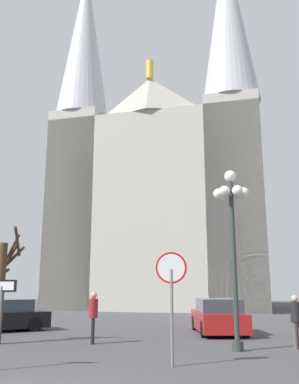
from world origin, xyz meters
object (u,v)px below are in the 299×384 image
cathedral (161,188)px  one_way_arrow_sign (0,309)px  street_lamp (232,220)px  parked_car_near_red (218,317)px  stop_sign (171,284)px  pedestrian_walking (93,312)px  pedestrian_standing (296,316)px  bare_tree (2,285)px

cathedral → one_way_arrow_sign: (0.91, -29.58, -9.94)m
street_lamp → parked_car_near_red: (-0.76, 5.03, -3.42)m
stop_sign → parked_car_near_red: bearing=83.9°
pedestrian_walking → pedestrian_standing: 6.87m
street_lamp → cathedral: bearing=104.6°
bare_tree → pedestrian_standing: size_ratio=2.44×
one_way_arrow_sign → parked_car_near_red: bearing=62.1°
pedestrian_standing → street_lamp: bearing=-156.5°
cathedral → pedestrian_walking: (1.62, -24.56, -10.27)m
cathedral → stop_sign: (4.97, -28.29, -9.35)m
stop_sign → street_lamp: street_lamp is taller
street_lamp → pedestrian_standing: 3.72m
street_lamp → bare_tree: (-8.24, 0.11, -2.09)m
one_way_arrow_sign → street_lamp: size_ratio=0.36×
cathedral → pedestrian_walking: bearing=-86.2°
one_way_arrow_sign → pedestrian_standing: one_way_arrow_sign is taller
street_lamp → pedestrian_standing: size_ratio=3.46×
street_lamp → one_way_arrow_sign: bearing=-143.1°
pedestrian_standing → parked_car_near_red: bearing=122.3°
bare_tree → parked_car_near_red: 9.05m
bare_tree → pedestrian_walking: 3.46m
street_lamp → parked_car_near_red: bearing=98.6°
cathedral → pedestrian_standing: bearing=-70.9°
stop_sign → pedestrian_walking: bearing=131.9°
parked_car_near_red → pedestrian_standing: 4.99m
one_way_arrow_sign → bare_tree: (-2.55, 4.39, 0.60)m
cathedral → parked_car_near_red: size_ratio=7.53×
one_way_arrow_sign → pedestrian_walking: size_ratio=1.19×
one_way_arrow_sign → pedestrian_standing: (7.59, 5.10, -0.40)m
street_lamp → pedestrian_walking: 5.87m
cathedral → parked_car_near_red: 23.64m
stop_sign → street_lamp: size_ratio=0.49×
bare_tree → pedestrian_standing: bearing=4.0°
parked_car_near_red → pedestrian_standing: pedestrian_standing is taller
stop_sign → pedestrian_walking: (-3.35, 3.73, -0.92)m
cathedral → one_way_arrow_sign: 31.22m
cathedral → street_lamp: bearing=-75.4°
street_lamp → pedestrian_standing: bearing=23.5°
pedestrian_walking → cathedral: bearing=93.8°
cathedral → street_lamp: 27.14m
one_way_arrow_sign → bare_tree: 5.11m
one_way_arrow_sign → pedestrian_standing: 9.15m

